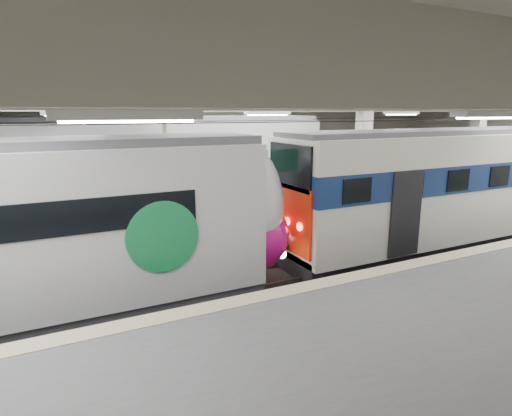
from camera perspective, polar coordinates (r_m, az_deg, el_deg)
station_hall at (r=11.55m, az=10.35°, el=3.82°), size 36.00×24.00×5.75m
modern_emu at (r=11.20m, az=-25.34°, el=-3.14°), size 13.61×2.81×4.40m
older_rer at (r=17.23m, az=23.48°, el=2.66°), size 13.25×2.92×4.38m
far_train at (r=16.75m, az=-17.11°, el=3.56°), size 15.31×3.30×4.82m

